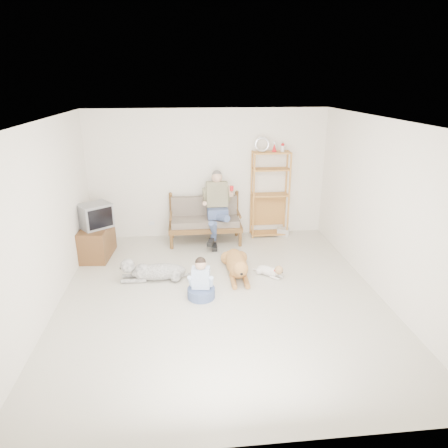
{
  "coord_description": "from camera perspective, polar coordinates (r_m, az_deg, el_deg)",
  "views": [
    {
      "loc": [
        -0.53,
        -5.51,
        3.22
      ],
      "look_at": [
        0.15,
        1.0,
        0.85
      ],
      "focal_mm": 32.0,
      "sensor_mm": 36.0,
      "label": 1
    }
  ],
  "objects": [
    {
      "name": "wall_left",
      "position": [
        6.15,
        -24.33,
        0.33
      ],
      "size": [
        0.0,
        5.5,
        5.5
      ],
      "primitive_type": "plane",
      "rotation": [
        1.57,
        0.0,
        1.57
      ],
      "color": "silver",
      "rests_on": "ground"
    },
    {
      "name": "wall_right",
      "position": [
        6.56,
        21.85,
        1.84
      ],
      "size": [
        0.0,
        5.5,
        5.5
      ],
      "primitive_type": "plane",
      "rotation": [
        1.57,
        0.0,
        -1.57
      ],
      "color": "silver",
      "rests_on": "ground"
    },
    {
      "name": "crt_tv",
      "position": [
        7.86,
        -17.9,
        1.15
      ],
      "size": [
        0.7,
        0.68,
        0.46
      ],
      "rotation": [
        0.0,
        0.0,
        -0.93
      ],
      "color": "slate",
      "rests_on": "tv_stand"
    },
    {
      "name": "wall_outlet",
      "position": [
        8.78,
        -10.31,
        0.1
      ],
      "size": [
        0.12,
        0.02,
        0.08
      ],
      "primitive_type": "cube",
      "color": "silver",
      "rests_on": "ground"
    },
    {
      "name": "etagere",
      "position": [
        8.57,
        6.57,
        4.33
      ],
      "size": [
        0.82,
        0.36,
        2.14
      ],
      "color": "#C37B3D",
      "rests_on": "ground"
    },
    {
      "name": "tv_stand",
      "position": [
        8.04,
        -17.73,
        -2.44
      ],
      "size": [
        0.58,
        0.94,
        0.6
      ],
      "rotation": [
        0.0,
        0.0,
        -0.09
      ],
      "color": "brown",
      "rests_on": "ground"
    },
    {
      "name": "wall_back",
      "position": [
        8.49,
        -2.24,
        7.12
      ],
      "size": [
        5.0,
        0.0,
        5.0
      ],
      "primitive_type": "plane",
      "rotation": [
        1.57,
        0.0,
        0.0
      ],
      "color": "silver",
      "rests_on": "ground"
    },
    {
      "name": "terrier",
      "position": [
        7.02,
        6.7,
        -6.66
      ],
      "size": [
        0.5,
        0.48,
        0.24
      ],
      "rotation": [
        0.0,
        0.0,
        0.79
      ],
      "color": "silver",
      "rests_on": "ground"
    },
    {
      "name": "man",
      "position": [
        8.1,
        -1.05,
        1.68
      ],
      "size": [
        0.57,
        0.82,
        1.33
      ],
      "color": "#526697",
      "rests_on": "loveseat"
    },
    {
      "name": "ceiling",
      "position": [
        5.56,
        -0.49,
        14.5
      ],
      "size": [
        5.5,
        5.5,
        0.0
      ],
      "primitive_type": "plane",
      "rotation": [
        3.14,
        0.0,
        0.0
      ],
      "color": "white",
      "rests_on": "ground"
    },
    {
      "name": "book_stack",
      "position": [
        8.87,
        8.44,
        -1.11
      ],
      "size": [
        0.3,
        0.25,
        0.16
      ],
      "primitive_type": "cube",
      "rotation": [
        0.0,
        0.0,
        -0.33
      ],
      "color": "silver",
      "rests_on": "ground"
    },
    {
      "name": "wall_front",
      "position": [
        3.38,
        4.16,
        -13.81
      ],
      "size": [
        5.0,
        0.0,
        5.0
      ],
      "primitive_type": "plane",
      "rotation": [
        -1.57,
        0.0,
        0.0
      ],
      "color": "silver",
      "rests_on": "ground"
    },
    {
      "name": "child",
      "position": [
        6.28,
        -3.3,
        -8.43
      ],
      "size": [
        0.43,
        0.43,
        0.69
      ],
      "rotation": [
        0.0,
        0.0,
        -0.15
      ],
      "color": "#526697",
      "rests_on": "ground"
    },
    {
      "name": "loveseat",
      "position": [
        8.35,
        -2.75,
        0.72
      ],
      "size": [
        1.5,
        0.71,
        0.95
      ],
      "rotation": [
        0.0,
        0.0,
        -0.0
      ],
      "color": "brown",
      "rests_on": "ground"
    },
    {
      "name": "floor",
      "position": [
        6.41,
        -0.42,
        -10.31
      ],
      "size": [
        5.5,
        5.5,
        0.0
      ],
      "primitive_type": "plane",
      "color": "silver",
      "rests_on": "ground"
    },
    {
      "name": "shaggy_dog",
      "position": [
        6.94,
        -10.29,
        -6.62
      ],
      "size": [
        1.36,
        0.33,
        0.4
      ],
      "rotation": [
        0.0,
        0.0,
        -1.56
      ],
      "color": "white",
      "rests_on": "ground"
    },
    {
      "name": "golden_retriever",
      "position": [
        7.01,
        1.86,
        -5.81
      ],
      "size": [
        0.37,
        1.49,
        0.45
      ],
      "rotation": [
        0.0,
        0.0,
        -0.01
      ],
      "color": "#BA7B40",
      "rests_on": "ground"
    }
  ]
}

